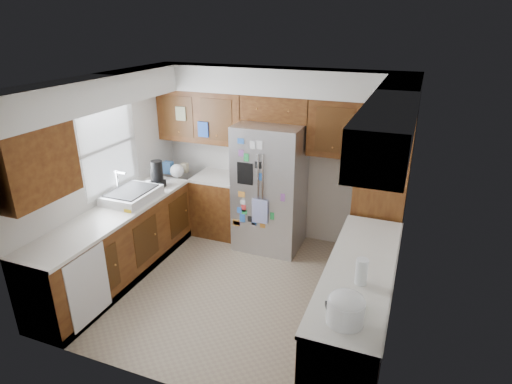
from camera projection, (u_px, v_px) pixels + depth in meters
floor at (237, 288)px, 5.28m from camera, size 3.60×3.60×0.00m
room_shell at (238, 137)px, 4.94m from camera, size 3.64×3.24×2.52m
left_counter_run at (142, 238)px, 5.60m from camera, size 1.36×3.20×0.92m
right_counter_run at (356, 311)px, 4.21m from camera, size 0.63×2.25×0.92m
pantry at (381, 192)px, 5.36m from camera, size 0.60×0.90×2.15m
fridge at (270, 187)px, 5.98m from camera, size 0.90×0.79×1.80m
bridge_cabinet at (277, 108)px, 5.77m from camera, size 0.96×0.34×0.35m
fridge_top_items at (270, 84)px, 5.67m from camera, size 0.94×0.38×0.31m
sink_assembly at (132, 195)px, 5.49m from camera, size 0.52×0.71×0.37m
left_counter_clutter at (165, 173)px, 6.10m from camera, size 0.39×0.85×0.38m
rice_cooker at (346, 307)px, 3.25m from camera, size 0.30×0.29×0.26m
paper_towel at (362, 271)px, 3.74m from camera, size 0.11×0.11×0.24m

